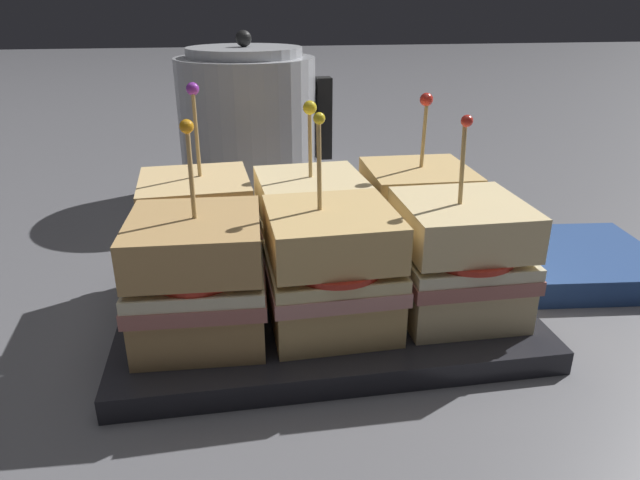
# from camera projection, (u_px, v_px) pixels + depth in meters

# --- Properties ---
(ground_plane) EXTENTS (6.00, 6.00, 0.00)m
(ground_plane) POSITION_uv_depth(u_px,v_px,m) (320.00, 310.00, 0.49)
(ground_plane) COLOR slate
(serving_platter) EXTENTS (0.32, 0.24, 0.02)m
(serving_platter) POSITION_uv_depth(u_px,v_px,m) (320.00, 301.00, 0.48)
(serving_platter) COLOR #232328
(serving_platter) RESTS_ON ground_plane
(sandwich_front_left) EXTENTS (0.10, 0.10, 0.16)m
(sandwich_front_left) POSITION_uv_depth(u_px,v_px,m) (198.00, 279.00, 0.40)
(sandwich_front_left) COLOR tan
(sandwich_front_left) RESTS_ON serving_platter
(sandwich_front_center) EXTENTS (0.10, 0.10, 0.16)m
(sandwich_front_center) POSITION_uv_depth(u_px,v_px,m) (333.00, 269.00, 0.42)
(sandwich_front_center) COLOR tan
(sandwich_front_center) RESTS_ON serving_platter
(sandwich_front_right) EXTENTS (0.09, 0.10, 0.15)m
(sandwich_front_right) POSITION_uv_depth(u_px,v_px,m) (458.00, 258.00, 0.43)
(sandwich_front_right) COLOR beige
(sandwich_front_right) RESTS_ON serving_platter
(sandwich_back_left) EXTENTS (0.10, 0.10, 0.17)m
(sandwich_back_left) POSITION_uv_depth(u_px,v_px,m) (198.00, 229.00, 0.49)
(sandwich_back_left) COLOR #DBB77A
(sandwich_back_left) RESTS_ON serving_platter
(sandwich_back_center) EXTENTS (0.10, 0.10, 0.15)m
(sandwich_back_center) POSITION_uv_depth(u_px,v_px,m) (312.00, 223.00, 0.51)
(sandwich_back_center) COLOR beige
(sandwich_back_center) RESTS_ON serving_platter
(sandwich_back_right) EXTENTS (0.10, 0.10, 0.15)m
(sandwich_back_right) POSITION_uv_depth(u_px,v_px,m) (416.00, 216.00, 0.52)
(sandwich_back_right) COLOR tan
(sandwich_back_right) RESTS_ON serving_platter
(kettle_steel) EXTENTS (0.20, 0.18, 0.21)m
(kettle_steel) POSITION_uv_depth(u_px,v_px,m) (248.00, 124.00, 0.75)
(kettle_steel) COLOR #B7BABF
(kettle_steel) RESTS_ON ground_plane
(napkin_stack) EXTENTS (0.15, 0.15, 0.02)m
(napkin_stack) POSITION_uv_depth(u_px,v_px,m) (579.00, 261.00, 0.55)
(napkin_stack) COLOR navy
(napkin_stack) RESTS_ON ground_plane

